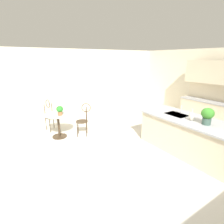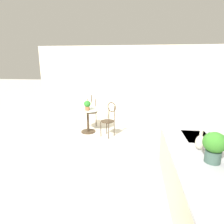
% 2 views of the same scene
% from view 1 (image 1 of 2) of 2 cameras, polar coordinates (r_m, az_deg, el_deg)
% --- Properties ---
extents(ground_plane, '(40.00, 40.00, 0.00)m').
position_cam_1_polar(ground_plane, '(4.67, 14.68, -14.13)').
color(ground_plane, beige).
extents(wall_left_window, '(0.12, 7.80, 2.70)m').
position_cam_1_polar(wall_left_window, '(7.58, -9.16, 8.99)').
color(wall_left_window, beige).
rests_on(wall_left_window, ground).
extents(kitchen_island, '(2.80, 1.06, 0.92)m').
position_cam_1_polar(kitchen_island, '(4.93, 24.41, -7.37)').
color(kitchen_island, beige).
rests_on(kitchen_island, ground).
extents(back_counter_run, '(2.44, 0.64, 1.52)m').
position_cam_1_polar(back_counter_run, '(7.21, 30.01, -0.47)').
color(back_counter_run, beige).
rests_on(back_counter_run, ground).
extents(upper_cabinet_run, '(2.40, 0.36, 0.76)m').
position_cam_1_polar(upper_cabinet_run, '(6.96, 31.62, 10.62)').
color(upper_cabinet_run, beige).
rests_on(upper_cabinet_run, back_counter_run).
extents(bistro_table, '(0.80, 0.80, 0.74)m').
position_cam_1_polar(bistro_table, '(5.71, -16.66, -3.49)').
color(bistro_table, '#3D2D1E').
rests_on(bistro_table, ground).
extents(chair_near_window, '(0.51, 0.52, 1.04)m').
position_cam_1_polar(chair_near_window, '(5.63, -9.06, -1.88)').
color(chair_near_window, '#3D2D1E').
rests_on(chair_near_window, ground).
extents(chair_by_island, '(0.51, 0.45, 1.04)m').
position_cam_1_polar(chair_by_island, '(6.33, -19.16, -0.51)').
color(chair_by_island, '#3D2D1E').
rests_on(chair_by_island, ground).
extents(sink_faucet, '(0.02, 0.02, 0.22)m').
position_cam_1_polar(sink_faucet, '(5.18, 21.20, 0.78)').
color(sink_faucet, '#B2B5BA').
rests_on(sink_faucet, kitchen_island).
extents(potted_plant_on_table, '(0.20, 0.20, 0.28)m').
position_cam_1_polar(potted_plant_on_table, '(5.45, -16.30, 0.63)').
color(potted_plant_on_table, '#9E603D').
rests_on(potted_plant_on_table, bistro_table).
extents(potted_plant_counter_near, '(0.27, 0.27, 0.39)m').
position_cam_1_polar(potted_plant_counter_near, '(4.52, 28.16, -0.87)').
color(potted_plant_counter_near, '#385147').
rests_on(potted_plant_counter_near, kitchen_island).
extents(vase_on_counter, '(0.13, 0.13, 0.29)m').
position_cam_1_polar(vase_on_counter, '(4.68, 24.01, -1.19)').
color(vase_on_counter, '#BCB29E').
rests_on(vase_on_counter, kitchen_island).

